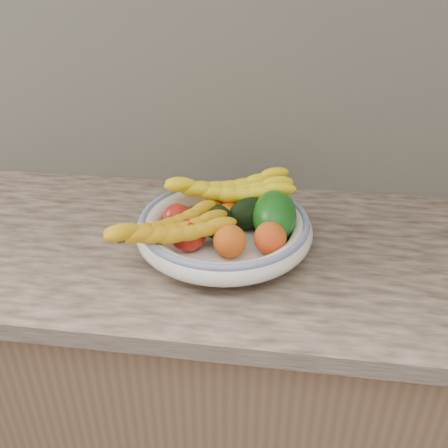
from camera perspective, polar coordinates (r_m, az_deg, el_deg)
kitchen_counter at (r=1.43m, az=0.15°, el=-16.77°), size 2.44×0.66×1.40m
fruit_bowl at (r=1.10m, az=-0.00°, el=-0.51°), size 0.39×0.39×0.08m
clementine_back_left at (r=1.17m, az=-1.27°, el=1.88°), size 0.06×0.06×0.05m
clementine_back_right at (r=1.19m, az=1.72°, el=2.41°), size 0.06×0.06×0.05m
clementine_back_mid at (r=1.16m, az=0.68°, el=1.42°), size 0.05×0.05×0.05m
clementine_extra at (r=1.15m, az=0.49°, el=1.25°), size 0.05×0.05×0.05m
tomato_left at (r=1.12m, az=-5.37°, el=0.83°), size 0.07×0.07×0.06m
tomato_near_left at (r=1.06m, az=-4.12°, el=-1.27°), size 0.09×0.09×0.07m
avocado_center at (r=1.10m, az=-0.80°, el=0.26°), size 0.08×0.10×0.07m
avocado_right at (r=1.13m, az=2.95°, el=1.21°), size 0.13×0.13×0.07m
green_mango at (r=1.10m, az=5.77°, el=0.95°), size 0.14×0.16×0.13m
peach_front at (r=1.03m, az=0.65°, el=-1.96°), size 0.08×0.08×0.07m
peach_right at (r=1.04m, az=5.28°, el=-1.60°), size 0.08×0.08×0.07m
banana_bunch_back at (r=1.17m, az=0.61°, el=3.58°), size 0.33×0.18×0.09m
banana_bunch_front at (r=1.03m, az=-6.25°, el=-0.99°), size 0.29×0.26×0.08m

